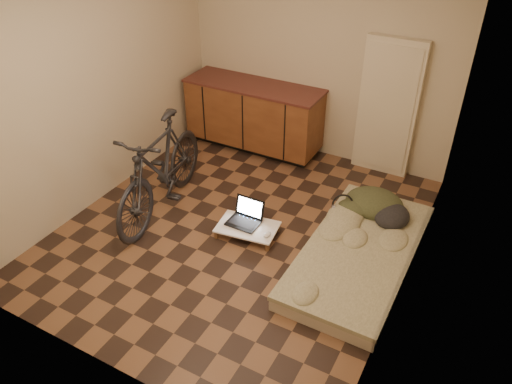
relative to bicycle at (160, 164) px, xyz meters
The scene contains 10 objects.
room_shell 1.17m from the bicycle, ahead, with size 3.50×4.00×2.60m.
cabinets 1.80m from the bicycle, 84.13° to the left, with size 1.84×0.62×0.91m.
appliance_panel 2.78m from the bicycle, 47.05° to the left, with size 0.70×0.10×1.70m, color beige.
bicycle is the anchor object (origin of this frame).
futon 2.30m from the bicycle, ahead, with size 1.00×2.06×0.18m.
clothing_pile 2.39m from the bicycle, 22.02° to the left, with size 0.67×0.56×0.27m, color #353B22, non-canonical shape.
headphones 2.02m from the bicycle, 21.05° to the left, with size 0.25×0.23×0.17m, color black, non-canonical shape.
lap_desk 1.17m from the bicycle, ahead, with size 0.68×0.49×0.11m.
laptop 1.09m from the bicycle, ahead, with size 0.34×0.30×0.23m.
mouse 1.39m from the bicycle, ahead, with size 0.06×0.10×0.04m, color white.
Camera 1 is at (2.18, -3.65, 3.37)m, focal length 35.00 mm.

